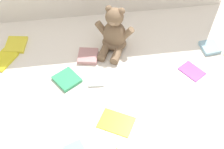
% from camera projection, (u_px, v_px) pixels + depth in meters
% --- Properties ---
extents(ground_plane, '(3.20, 3.20, 0.00)m').
position_uv_depth(ground_plane, '(104.00, 73.00, 1.43)').
color(ground_plane, silver).
extents(teddy_bear, '(0.19, 0.20, 0.23)m').
position_uv_depth(teddy_bear, '(114.00, 34.00, 1.47)').
color(teddy_bear, '#7A6047').
rests_on(teddy_bear, ground_plane).
extents(book_case_0, '(0.11, 0.11, 0.02)m').
position_uv_depth(book_case_0, '(88.00, 56.00, 1.48)').
color(book_case_0, '#B27C7D').
rests_on(book_case_0, ground_plane).
extents(book_case_2, '(0.17, 0.15, 0.01)m').
position_uv_depth(book_case_2, '(116.00, 122.00, 1.25)').
color(book_case_2, yellow).
rests_on(book_case_2, ground_plane).
extents(book_case_3, '(0.15, 0.16, 0.01)m').
position_uv_depth(book_case_3, '(3.00, 60.00, 1.47)').
color(book_case_3, yellow).
rests_on(book_case_3, ground_plane).
extents(book_case_4, '(0.12, 0.13, 0.01)m').
position_uv_depth(book_case_4, '(192.00, 71.00, 1.43)').
color(book_case_4, purple).
rests_on(book_case_4, ground_plane).
extents(book_case_8, '(0.08, 0.12, 0.01)m').
position_uv_depth(book_case_8, '(96.00, 77.00, 1.40)').
color(book_case_8, white).
rests_on(book_case_8, ground_plane).
extents(book_case_11, '(0.09, 0.10, 0.02)m').
position_uv_depth(book_case_11, '(210.00, 47.00, 1.52)').
color(book_case_11, '#84B3C9').
rests_on(book_case_11, ground_plane).
extents(book_case_12, '(0.14, 0.14, 0.02)m').
position_uv_depth(book_case_12, '(67.00, 79.00, 1.39)').
color(book_case_12, '#339F66').
rests_on(book_case_12, ground_plane).
extents(book_case_13, '(0.12, 0.13, 0.01)m').
position_uv_depth(book_case_13, '(16.00, 45.00, 1.54)').
color(book_case_13, yellow).
rests_on(book_case_13, ground_plane).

